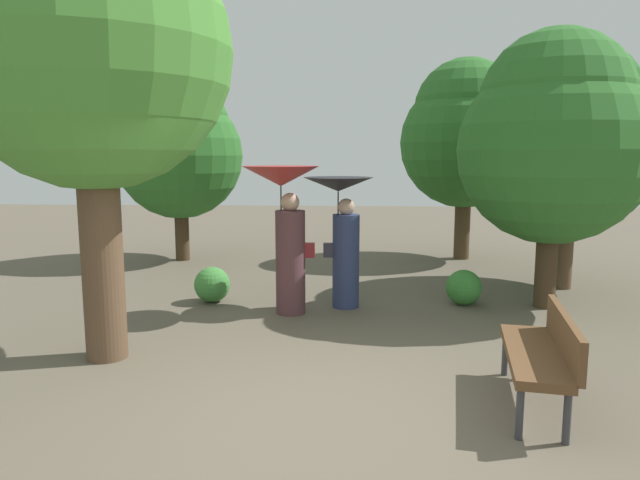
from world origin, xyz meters
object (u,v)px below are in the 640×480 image
(tree_mid_left, at_px, (89,21))
(tree_far_back, at_px, (554,136))
(tree_near_right, at_px, (571,136))
(person_left, at_px, (285,215))
(tree_mid_right, at_px, (466,133))
(tree_near_left, at_px, (179,146))
(person_right, at_px, (342,223))
(park_bench, at_px, (544,350))

(tree_mid_left, height_order, tree_far_back, tree_mid_left)
(tree_near_right, height_order, tree_far_back, tree_near_right)
(person_left, distance_m, tree_mid_left, 3.32)
(tree_near_right, height_order, tree_mid_right, tree_mid_right)
(person_left, relative_size, tree_near_right, 0.51)
(tree_near_left, bearing_deg, tree_far_back, -28.42)
(tree_near_left, bearing_deg, person_left, -56.22)
(person_left, xyz_separation_m, tree_near_left, (-2.63, 3.93, 0.98))
(tree_near_left, xyz_separation_m, tree_near_right, (7.00, -2.17, 0.12))
(person_right, height_order, tree_mid_right, tree_mid_right)
(park_bench, xyz_separation_m, tree_mid_left, (-4.30, 0.98, 2.98))
(tree_mid_left, relative_size, tree_mid_right, 1.27)
(tree_mid_left, bearing_deg, tree_near_left, 98.72)
(person_left, height_order, park_bench, person_left)
(tree_near_right, bearing_deg, person_left, -158.08)
(person_left, bearing_deg, tree_mid_right, -38.20)
(tree_near_right, relative_size, tree_mid_right, 0.96)
(tree_near_right, bearing_deg, tree_mid_right, 113.33)
(tree_near_right, xyz_separation_m, tree_far_back, (-0.69, -1.25, -0.04))
(person_left, height_order, tree_near_right, tree_near_right)
(park_bench, distance_m, tree_mid_left, 5.33)
(tree_near_right, relative_size, tree_mid_left, 0.76)
(person_right, relative_size, tree_mid_left, 0.36)
(tree_mid_right, bearing_deg, tree_near_left, -175.24)
(person_left, distance_m, tree_mid_right, 5.61)
(tree_mid_right, xyz_separation_m, tree_far_back, (0.46, -3.90, -0.19))
(person_right, height_order, park_bench, person_right)
(tree_near_right, bearing_deg, person_right, -158.86)
(person_right, distance_m, tree_mid_right, 4.95)
(park_bench, xyz_separation_m, tree_far_back, (1.12, 3.37, 1.93))
(person_right, height_order, tree_mid_left, tree_mid_left)
(tree_near_left, relative_size, tree_near_right, 0.95)
(person_right, xyz_separation_m, park_bench, (1.80, -3.22, -0.70))
(tree_near_left, height_order, tree_mid_right, tree_mid_right)
(tree_far_back, bearing_deg, tree_mid_left, -156.21)
(tree_near_right, bearing_deg, park_bench, -111.38)
(person_left, relative_size, tree_far_back, 0.52)
(tree_near_left, distance_m, tree_near_right, 7.33)
(person_left, xyz_separation_m, tree_far_back, (3.68, 0.51, 1.07))
(person_right, xyz_separation_m, tree_mid_left, (-2.50, -2.24, 2.28))
(tree_mid_right, bearing_deg, tree_near_right, -66.67)
(person_right, bearing_deg, person_left, 113.43)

